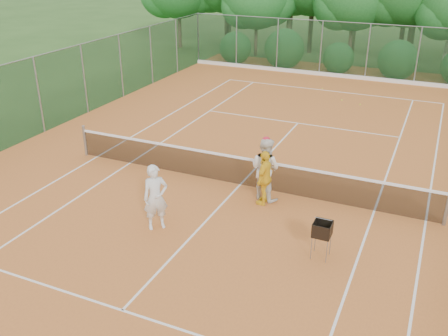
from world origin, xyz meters
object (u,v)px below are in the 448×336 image
at_px(player_yellow, 265,178).
at_px(player_center_grp, 265,168).
at_px(player_white, 156,197).
at_px(ball_hopper, 322,230).

bearing_deg(player_yellow, player_center_grp, -157.13).
height_order(player_white, player_center_grp, player_center_grp).
distance_m(player_center_grp, ball_hopper, 3.26).
bearing_deg(player_center_grp, player_white, -126.41).
height_order(player_white, player_yellow, player_white).
xyz_separation_m(player_white, player_yellow, (2.14, 2.44, -0.08)).
bearing_deg(player_white, player_center_grp, 10.09).
relative_size(player_center_grp, player_yellow, 1.18).
xyz_separation_m(player_yellow, ball_hopper, (2.17, -2.02, -0.06)).
height_order(player_white, ball_hopper, player_white).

